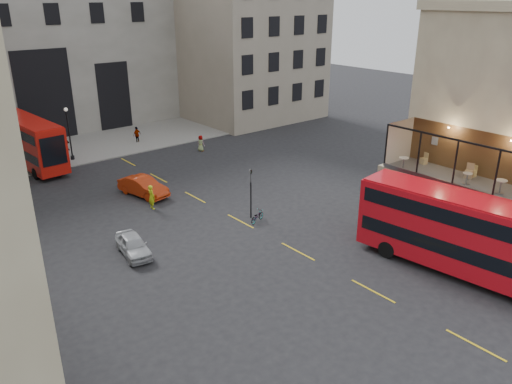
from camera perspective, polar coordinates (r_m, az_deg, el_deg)
ground at (r=30.53m, az=15.54°, el=-9.56°), size 140.00×140.00×0.00m
host_building_main at (r=35.98m, az=26.12°, el=7.20°), size 7.26×11.40×15.10m
host_frontage at (r=34.63m, az=22.18°, el=-2.40°), size 3.00×11.00×4.50m
cafe_floor at (r=33.83m, az=22.72°, el=1.17°), size 3.00×10.00×0.10m
gateway at (r=64.76m, az=-24.94°, el=14.37°), size 35.00×10.60×18.00m
building_right at (r=68.83m, az=-1.84°, el=17.44°), size 16.60×18.60×20.00m
pavement_far at (r=56.73m, az=-21.62°, el=4.38°), size 40.00×12.00×0.12m
traffic_light_near at (r=36.10m, az=-0.60°, el=0.55°), size 0.16×0.20×3.80m
street_lamp_b at (r=52.45m, az=-20.51°, el=5.88°), size 0.36×0.36×5.33m
bus_near at (r=31.28m, az=22.37°, el=-4.11°), size 4.24×12.27×4.80m
bus_far at (r=52.24m, az=-24.62°, el=5.48°), size 3.48×11.84×4.66m
car_a at (r=32.67m, az=-13.86°, el=-5.92°), size 2.10×3.98×1.29m
car_b at (r=41.87m, az=-12.76°, el=0.61°), size 2.68×4.93×1.54m
bicycle at (r=36.27m, az=0.12°, el=-2.80°), size 1.66×1.01×0.82m
cyclist at (r=39.06m, az=-11.85°, el=-0.56°), size 0.47×0.71×1.93m
pedestrian_a at (r=48.01m, az=-27.02°, el=1.50°), size 0.89×0.74×1.63m
pedestrian_b at (r=53.66m, az=-20.82°, el=4.57°), size 1.33×1.41×1.91m
pedestrian_c at (r=57.29m, az=-13.44°, el=6.37°), size 1.15×0.74×1.83m
pedestrian_d at (r=53.05m, az=-6.34°, el=5.56°), size 0.83×0.97×1.69m
pedestrian_e at (r=32.20m, az=-25.93°, el=-7.42°), size 0.69×0.82×1.92m
cafe_table_near at (r=32.26m, az=26.19°, el=0.78°), size 0.66×0.66×0.82m
cafe_table_mid at (r=33.01m, az=22.99°, el=1.62°), size 0.58×0.58×0.72m
cafe_table_far at (r=34.49m, az=16.52°, el=3.38°), size 0.64×0.64×0.80m
cafe_chair_b at (r=34.65m, az=23.53°, el=1.99°), size 0.39×0.39×0.75m
cafe_chair_c at (r=34.26m, az=23.15°, el=1.95°), size 0.57×0.57×0.94m
cafe_chair_d at (r=36.06m, az=18.63°, el=3.43°), size 0.47×0.47×0.79m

